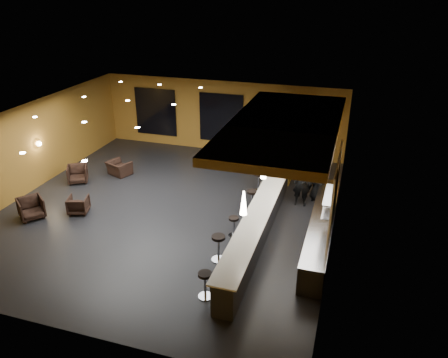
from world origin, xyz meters
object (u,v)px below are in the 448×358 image
(armchair_d, at_px, (119,168))
(bar_stool_4, at_px, (259,180))
(armchair_c, at_px, (78,174))
(bar_counter, at_px, (258,225))
(prep_counter, at_px, (321,229))
(column, at_px, (285,144))
(bar_stool_2, at_px, (234,224))
(bar_stool_3, at_px, (252,198))
(staff_a, at_px, (302,184))
(bar_stool_1, at_px, (218,245))
(bar_stool_0, at_px, (205,282))
(armchair_a, at_px, (31,208))
(staff_b, at_px, (314,181))
(pendant_0, at_px, (244,203))
(pendant_1, at_px, (264,168))
(staff_c, at_px, (318,182))
(armchair_b, at_px, (78,205))
(pendant_2, at_px, (278,143))

(armchair_d, bearing_deg, bar_stool_4, -157.40)
(armchair_c, bearing_deg, bar_counter, -44.47)
(prep_counter, bearing_deg, bar_counter, -165.96)
(column, xyz_separation_m, bar_stool_2, (-0.82, -4.69, -1.29))
(bar_stool_3, relative_size, bar_stool_4, 1.01)
(staff_a, relative_size, bar_stool_4, 2.22)
(bar_counter, xyz_separation_m, bar_stool_3, (-0.67, 1.83, 0.02))
(armchair_d, xyz_separation_m, bar_stool_1, (6.17, -4.83, 0.24))
(prep_counter, relative_size, bar_stool_4, 7.50)
(bar_stool_0, bearing_deg, bar_stool_1, 96.08)
(staff_a, height_order, armchair_a, staff_a)
(bar_stool_3, bearing_deg, staff_b, 36.60)
(bar_stool_4, bearing_deg, pendant_0, -81.71)
(pendant_1, distance_m, armchair_d, 7.84)
(staff_a, relative_size, bar_stool_2, 2.50)
(bar_stool_0, bearing_deg, staff_a, 74.43)
(prep_counter, xyz_separation_m, bar_stool_0, (-2.69, -3.79, 0.07))
(bar_stool_0, height_order, bar_stool_3, bar_stool_3)
(prep_counter, height_order, staff_a, staff_a)
(bar_stool_0, xyz_separation_m, bar_stool_4, (-0.11, 6.76, 0.01))
(bar_stool_3, xyz_separation_m, bar_stool_4, (-0.13, 1.63, -0.01))
(bar_stool_3, bearing_deg, bar_stool_2, -94.35)
(staff_c, distance_m, bar_stool_0, 7.08)
(bar_stool_1, bearing_deg, armchair_a, 176.09)
(bar_stool_2, bearing_deg, armchair_d, 151.62)
(armchair_b, bearing_deg, armchair_d, -102.78)
(column, height_order, armchair_b, column)
(armchair_d, bearing_deg, bar_stool_0, 154.90)
(staff_b, bearing_deg, pendant_0, -104.50)
(pendant_0, xyz_separation_m, staff_c, (1.56, 5.42, -1.59))
(pendant_1, relative_size, bar_stool_0, 0.89)
(bar_counter, xyz_separation_m, bar_stool_4, (-0.80, 3.47, 0.01))
(bar_counter, height_order, staff_a, staff_a)
(pendant_1, relative_size, armchair_a, 0.83)
(pendant_1, height_order, staff_a, pendant_1)
(pendant_2, bearing_deg, pendant_1, -90.00)
(pendant_2, bearing_deg, bar_stool_3, -119.87)
(armchair_b, xyz_separation_m, bar_stool_4, (5.93, 3.70, 0.19))
(staff_b, xyz_separation_m, bar_stool_2, (-2.21, -3.46, -0.37))
(pendant_2, bearing_deg, prep_counter, -51.34)
(bar_counter, relative_size, pendant_2, 11.43)
(bar_stool_1, bearing_deg, staff_c, 63.92)
(staff_c, bearing_deg, pendant_1, -114.11)
(bar_counter, distance_m, bar_stool_1, 1.79)
(staff_a, bearing_deg, staff_b, 50.50)
(column, bearing_deg, staff_b, -41.42)
(bar_stool_0, relative_size, bar_stool_1, 0.91)
(bar_stool_3, bearing_deg, prep_counter, -26.57)
(pendant_1, relative_size, staff_b, 0.42)
(bar_counter, xyz_separation_m, staff_c, (1.56, 3.42, 0.26))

